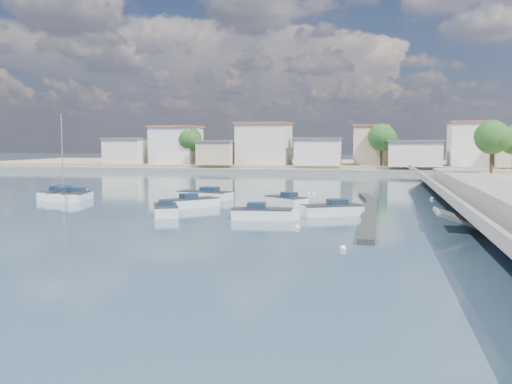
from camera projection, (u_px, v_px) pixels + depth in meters
ground at (320, 186)px, 75.57m from camera, size 400.00×400.00×0.00m
breakwater at (369, 210)px, 47.50m from camera, size 2.00×31.02×0.35m
far_shore_land at (344, 165)px, 126.13m from camera, size 160.00×40.00×1.40m
far_shore_quay at (337, 172)px, 105.71m from camera, size 160.00×2.50×0.80m
far_town at (396, 147)px, 108.82m from camera, size 113.01×12.80×8.35m
shore_trees at (384, 140)px, 100.64m from camera, size 74.56×38.32×7.92m
motorboat_a at (165, 210)px, 45.87m from camera, size 3.47×5.06×1.48m
motorboat_b at (196, 203)px, 51.11m from camera, size 4.34×4.64×1.48m
motorboat_c at (202, 195)px, 58.56m from camera, size 6.32×3.37×1.48m
motorboat_d at (328, 211)px, 45.55m from camera, size 5.29×3.96×1.48m
motorboat_e at (68, 195)px, 58.68m from camera, size 2.76×5.96×1.48m
motorboat_f at (284, 201)px, 52.72m from camera, size 4.38×4.02×1.48m
motorboat_g at (77, 197)px, 56.71m from camera, size 2.87×5.45×1.48m
motorboat_h at (266, 214)px, 43.06m from camera, size 5.14×2.19×1.48m
sailboat at (65, 193)px, 60.64m from camera, size 2.68×7.55×9.00m
mooring_buoys at (345, 208)px, 49.93m from camera, size 13.46×33.38×0.40m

